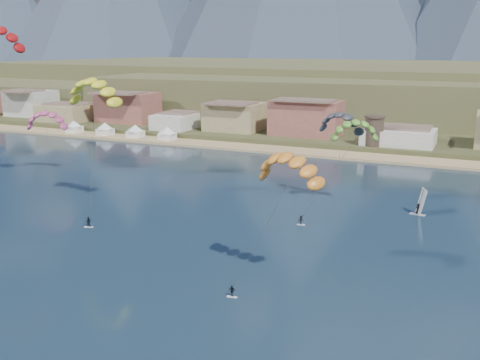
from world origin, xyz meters
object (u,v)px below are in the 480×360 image
at_px(watchtower, 374,130).
at_px(kitesurfer_green, 355,128).
at_px(kitesurfer_orange, 290,163).
at_px(kitesurfer_yellow, 94,88).
at_px(windsurfer, 419,207).

xyz_separation_m(watchtower, kitesurfer_green, (6.56, -57.00, 8.86)).
bearing_deg(kitesurfer_orange, kitesurfer_yellow, 157.69).
bearing_deg(kitesurfer_orange, kitesurfer_green, 89.96).
relative_size(kitesurfer_green, windsurfer, 4.08).
relative_size(kitesurfer_yellow, kitesurfer_green, 1.29).
bearing_deg(kitesurfer_green, kitesurfer_yellow, -156.68).
distance_m(kitesurfer_orange, windsurfer, 41.72).
bearing_deg(windsurfer, kitesurfer_green, -174.50).
relative_size(watchtower, kitesurfer_yellow, 0.33).
xyz_separation_m(kitesurfer_yellow, kitesurfer_green, (42.96, 18.52, -7.06)).
relative_size(kitesurfer_orange, windsurfer, 3.80).
distance_m(watchtower, windsurfer, 59.06).
bearing_deg(windsurfer, watchtower, 108.46).
height_order(kitesurfer_yellow, kitesurfer_green, kitesurfer_yellow).
bearing_deg(windsurfer, kitesurfer_orange, -107.98).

